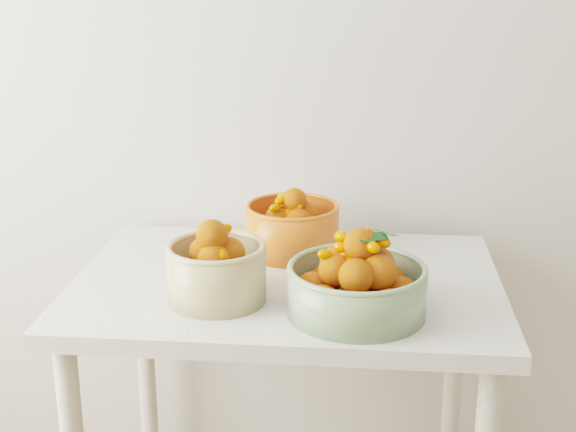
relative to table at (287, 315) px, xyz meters
name	(u,v)px	position (x,y,z in m)	size (l,w,h in m)	color
table	(287,315)	(0.00, 0.00, 0.00)	(1.00, 0.70, 0.75)	silver
bowl_cream	(216,270)	(-0.14, -0.14, 0.17)	(0.26, 0.26, 0.19)	tan
bowl_green	(357,285)	(0.17, -0.18, 0.16)	(0.39, 0.39, 0.19)	gray
bowl_orange	(292,227)	(0.00, 0.18, 0.16)	(0.24, 0.24, 0.17)	#EB571D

